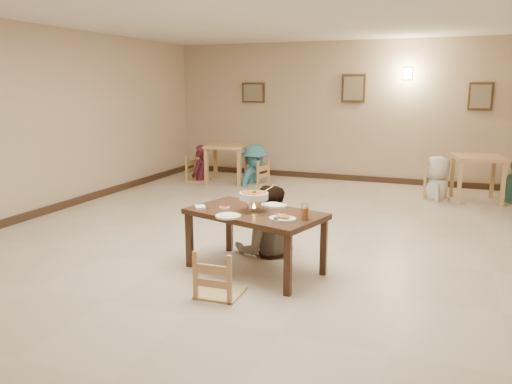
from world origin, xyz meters
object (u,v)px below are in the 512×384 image
at_px(bg_table_left, 227,151).
at_px(bg_table_right, 478,164).
at_px(chair_far, 269,214).
at_px(chair_near, 220,251).
at_px(drink_glass, 305,212).
at_px(bg_diner_c, 439,156).
at_px(bg_chair_ll, 200,157).
at_px(bg_diner_b, 255,144).
at_px(main_diner, 268,185).
at_px(bg_chair_rl, 438,174).
at_px(curry_warmer, 254,196).
at_px(bg_chair_lr, 255,161).
at_px(bg_diner_a, 200,145).
at_px(main_table, 255,218).

distance_m(bg_table_left, bg_table_right, 4.95).
bearing_deg(chair_far, bg_table_left, 132.84).
distance_m(chair_near, drink_glass, 0.97).
bearing_deg(bg_table_left, bg_diner_c, -0.10).
bearing_deg(bg_table_right, chair_near, -115.17).
height_order(bg_chair_ll, bg_diner_b, bg_diner_b).
bearing_deg(chair_near, main_diner, -92.77).
bearing_deg(bg_diner_b, chair_near, -159.16).
bearing_deg(bg_chair_rl, bg_chair_ll, 95.58).
xyz_separation_m(curry_warmer, drink_glass, (0.62, -0.15, -0.09)).
xyz_separation_m(main_diner, bg_chair_lr, (-1.78, 4.11, -0.36)).
xyz_separation_m(bg_chair_lr, bg_diner_c, (3.66, -0.07, 0.29)).
relative_size(main_diner, bg_chair_lr, 1.71).
bearing_deg(bg_diner_a, chair_near, 25.28).
xyz_separation_m(chair_far, main_diner, (0.01, -0.07, 0.38)).
relative_size(drink_glass, bg_chair_ll, 0.15).
xyz_separation_m(drink_glass, bg_chair_rl, (1.19, 4.82, -0.31)).
distance_m(main_diner, drink_glass, 1.04).
bearing_deg(bg_diner_b, bg_chair_lr, 0.00).
bearing_deg(chair_near, bg_chair_ll, -63.32).
bearing_deg(bg_diner_b, bg_table_right, -87.96).
xyz_separation_m(chair_far, drink_glass, (0.70, -0.84, 0.28)).
distance_m(chair_near, bg_chair_rl, 5.74).
height_order(bg_chair_lr, bg_diner_c, bg_diner_c).
bearing_deg(main_table, chair_far, 113.16).
bearing_deg(bg_table_right, bg_chair_lr, 179.16).
bearing_deg(chair_far, drink_glass, -38.70).
distance_m(curry_warmer, bg_diner_c, 5.01).
relative_size(bg_diner_a, bg_diner_b, 0.93).
bearing_deg(bg_chair_lr, drink_glass, 39.68).
relative_size(chair_near, bg_table_right, 0.96).
height_order(bg_table_right, bg_diner_a, bg_diner_a).
xyz_separation_m(chair_far, bg_table_right, (2.55, 3.98, 0.20)).
height_order(main_table, bg_chair_rl, bg_chair_rl).
xyz_separation_m(bg_chair_ll, bg_diner_c, (4.91, 0.03, 0.26)).
distance_m(main_table, drink_glass, 0.64).
xyz_separation_m(bg_chair_ll, bg_chair_lr, (1.25, 0.09, -0.04)).
height_order(drink_glass, bg_chair_rl, bg_chair_rl).
bearing_deg(bg_chair_lr, main_diner, 36.28).
distance_m(bg_chair_rl, bg_diner_a, 4.92).
bearing_deg(bg_chair_lr, curry_warmer, 34.14).
bearing_deg(bg_table_left, curry_warmer, -62.16).
bearing_deg(chair_near, bg_diner_c, -111.81).
xyz_separation_m(bg_table_left, bg_chair_rl, (4.29, -0.01, -0.23)).
bearing_deg(bg_chair_rl, main_table, 164.22).
height_order(bg_chair_ll, bg_chair_lr, bg_chair_ll).
bearing_deg(main_table, chair_near, -80.71).
bearing_deg(bg_table_left, bg_chair_ll, -176.73).
xyz_separation_m(chair_far, bg_chair_lr, (-1.77, 4.04, 0.01)).
height_order(main_diner, bg_diner_b, main_diner).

